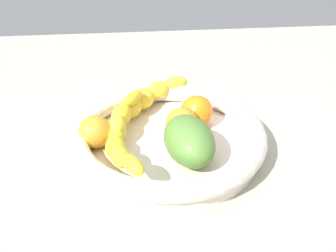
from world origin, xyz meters
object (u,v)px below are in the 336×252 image
object	(u,v)px
banana_draped_left	(141,102)
orange_mid_left	(95,131)
orange_front	(182,123)
mango_green	(189,141)
orange_mid_right	(197,111)
fruit_bowl	(168,138)
banana_draped_right	(121,135)

from	to	relation	value
banana_draped_left	orange_mid_left	size ratio (longest dim) A/B	3.45
orange_front	mango_green	size ratio (longest dim) A/B	0.48
orange_mid_left	orange_mid_right	xyz separation A→B (cm)	(-17.01, -4.24, 0.14)
banana_draped_left	orange_front	size ratio (longest dim) A/B	3.43
banana_draped_left	orange_mid_right	bearing A→B (deg)	155.59
banana_draped_left	mango_green	size ratio (longest dim) A/B	1.63
fruit_bowl	orange_mid_right	distance (cm)	7.36
fruit_bowl	orange_front	world-z (taller)	orange_front
orange_mid_right	orange_mid_left	bearing A→B (deg)	13.99
fruit_bowl	orange_mid_left	size ratio (longest dim) A/B	5.96
mango_green	orange_front	bearing A→B (deg)	-87.25
banana_draped_left	orange_mid_right	distance (cm)	10.34
banana_draped_left	mango_green	xyz separation A→B (cm)	(-6.73, 13.69, 0.58)
fruit_bowl	orange_mid_right	size ratio (longest dim) A/B	5.67
banana_draped_left	banana_draped_right	distance (cm)	11.41
orange_mid_left	mango_green	size ratio (longest dim) A/B	0.47
orange_mid_right	fruit_bowl	bearing A→B (deg)	40.26
mango_green	banana_draped_left	bearing A→B (deg)	-63.82
banana_draped_right	banana_draped_left	bearing A→B (deg)	-107.35
orange_front	orange_mid_left	size ratio (longest dim) A/B	1.01
banana_draped_left	mango_green	distance (cm)	15.26
banana_draped_left	orange_front	bearing A→B (deg)	129.89
banana_draped_left	banana_draped_right	world-z (taller)	banana_draped_right
orange_front	orange_mid_right	world-z (taller)	orange_mid_right
banana_draped_right	orange_front	distance (cm)	10.35
fruit_bowl	banana_draped_left	distance (cm)	9.91
mango_green	fruit_bowl	bearing A→B (deg)	-60.79
banana_draped_right	orange_mid_left	bearing A→B (deg)	-29.51
banana_draped_right	mango_green	bearing A→B (deg)	164.55
banana_draped_right	orange_mid_right	distance (cm)	14.43
orange_mid_right	orange_front	bearing A→B (deg)	49.07
orange_mid_left	banana_draped_left	bearing A→B (deg)	-131.74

